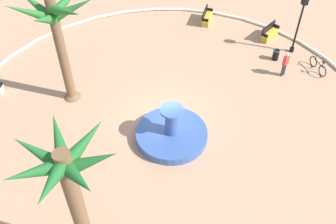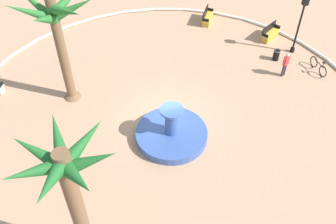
{
  "view_description": "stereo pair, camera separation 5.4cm",
  "coord_description": "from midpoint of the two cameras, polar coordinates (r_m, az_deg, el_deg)",
  "views": [
    {
      "loc": [
        -14.19,
        4.09,
        15.36
      ],
      "look_at": [
        -0.39,
        0.03,
        1.0
      ],
      "focal_mm": 41.66,
      "sensor_mm": 36.0,
      "label": 1
    },
    {
      "loc": [
        -14.2,
        4.03,
        15.36
      ],
      "look_at": [
        -0.39,
        0.03,
        1.0
      ],
      "focal_mm": 41.66,
      "sensor_mm": 36.0,
      "label": 2
    }
  ],
  "objects": [
    {
      "name": "ground_plane",
      "position": [
        21.3,
        -0.13,
        -1.18
      ],
      "size": [
        80.0,
        80.0,
        0.0
      ],
      "primitive_type": "plane",
      "color": "tan"
    },
    {
      "name": "plaza_curb",
      "position": [
        21.23,
        -0.14,
        -0.99
      ],
      "size": [
        23.36,
        23.36,
        0.2
      ],
      "primitive_type": "torus",
      "color": "silver",
      "rests_on": "ground"
    },
    {
      "name": "fountain",
      "position": [
        20.22,
        0.59,
        -3.18
      ],
      "size": [
        3.73,
        3.73,
        2.08
      ],
      "color": "#38569E",
      "rests_on": "ground"
    },
    {
      "name": "palm_tree_near_fountain",
      "position": [
        13.12,
        -14.02,
        -10.62
      ],
      "size": [
        3.56,
        3.56,
        6.78
      ],
      "color": "brown",
      "rests_on": "ground"
    },
    {
      "name": "palm_tree_by_curb",
      "position": [
        20.45,
        -15.96,
        12.21
      ],
      "size": [
        4.4,
        4.37,
        6.59
      ],
      "color": "brown",
      "rests_on": "ground"
    },
    {
      "name": "bench_west",
      "position": [
        28.01,
        14.78,
        10.98
      ],
      "size": [
        1.26,
        1.62,
        1.0
      ],
      "color": "gold",
      "rests_on": "ground"
    },
    {
      "name": "bench_north",
      "position": [
        28.99,
        5.84,
        13.53
      ],
      "size": [
        1.62,
        1.29,
        1.0
      ],
      "color": "gold",
      "rests_on": "ground"
    },
    {
      "name": "lamppost",
      "position": [
        26.06,
        18.85,
        12.56
      ],
      "size": [
        0.32,
        0.32,
        4.03
      ],
      "color": "black",
      "rests_on": "ground"
    },
    {
      "name": "trash_bin",
      "position": [
        26.07,
        15.62,
        8.08
      ],
      "size": [
        0.46,
        0.46,
        0.73
      ],
      "color": "black",
      "rests_on": "ground"
    },
    {
      "name": "bicycle_red_frame",
      "position": [
        25.92,
        21.2,
        6.26
      ],
      "size": [
        1.72,
        0.44,
        0.94
      ],
      "color": "black",
      "rests_on": "ground"
    },
    {
      "name": "person_cyclist_helmet",
      "position": [
        24.56,
        16.89,
        6.81
      ],
      "size": [
        0.31,
        0.5,
        1.66
      ],
      "color": "#33333D",
      "rests_on": "ground"
    }
  ]
}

